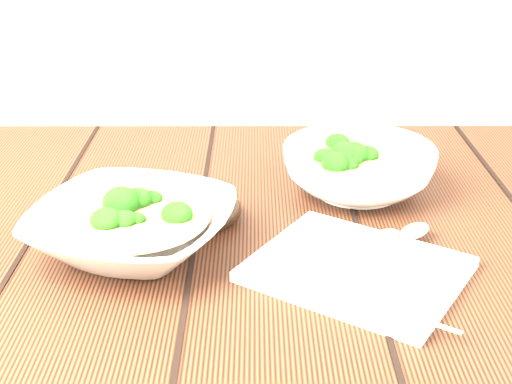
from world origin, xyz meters
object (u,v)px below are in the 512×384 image
Objects in this scene: table at (215,316)px; trivet at (200,209)px; soup_bowl_front at (132,227)px; soup_bowl_back at (359,168)px; napkin at (357,269)px.

trivet reaches higher than table.
soup_bowl_front is 0.33m from soup_bowl_back.
soup_bowl_front reaches higher than table.
table is 4.21× the size of soup_bowl_front.
napkin is at bearing -29.62° from table.
trivet is (0.07, 0.08, -0.02)m from soup_bowl_front.
soup_bowl_back reaches higher than napkin.
soup_bowl_back is (0.28, 0.16, 0.01)m from soup_bowl_front.
soup_bowl_back is 1.04× the size of napkin.
table is at bearing -146.83° from soup_bowl_back.
table is 0.23m from napkin.
trivet is at bearing -158.55° from soup_bowl_back.
trivet is (-0.02, 0.04, 0.13)m from table.
table is 0.28m from soup_bowl_back.
soup_bowl_front reaches higher than napkin.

